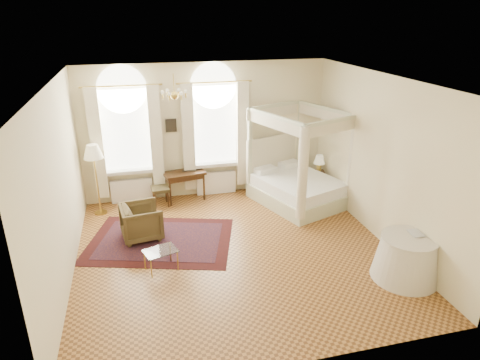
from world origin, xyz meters
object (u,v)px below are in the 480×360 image
object	(u,v)px
canopy_bed	(298,183)
armchair	(142,222)
stool	(160,190)
side_table	(407,258)
floor_lamp	(93,155)
nightstand	(316,182)
coffee_table	(161,252)
writing_desk	(184,176)

from	to	relation	value
canopy_bed	armchair	xyz separation A→B (m)	(-3.77, -0.85, -0.15)
stool	side_table	xyz separation A→B (m)	(3.94, -4.09, -0.00)
floor_lamp	nightstand	bearing A→B (deg)	-1.16
stool	coffee_table	xyz separation A→B (m)	(-0.21, -2.79, -0.04)
coffee_table	floor_lamp	xyz separation A→B (m)	(-1.19, 2.71, 1.06)
side_table	stool	bearing A→B (deg)	133.93
stool	coffee_table	size ratio (longest dim) A/B	0.70
canopy_bed	armchair	bearing A→B (deg)	-167.24
canopy_bed	floor_lamp	size ratio (longest dim) A/B	1.53
nightstand	floor_lamp	bearing A→B (deg)	178.84
armchair	stool	bearing A→B (deg)	-26.19
floor_lamp	side_table	world-z (taller)	floor_lamp
canopy_bed	armchair	size ratio (longest dim) A/B	3.17
stool	side_table	bearing A→B (deg)	-46.07
writing_desk	stool	size ratio (longest dim) A/B	2.24
floor_lamp	side_table	xyz separation A→B (m)	(5.34, -4.01, -1.03)
canopy_bed	writing_desk	world-z (taller)	canopy_bed
nightstand	coffee_table	bearing A→B (deg)	-147.86
canopy_bed	stool	bearing A→B (deg)	168.93
stool	coffee_table	distance (m)	2.80
stool	side_table	size ratio (longest dim) A/B	0.40
stool	floor_lamp	size ratio (longest dim) A/B	0.28
armchair	floor_lamp	bearing A→B (deg)	24.89
armchair	floor_lamp	xyz separation A→B (m)	(-0.91, 1.41, 1.06)
nightstand	floor_lamp	size ratio (longest dim) A/B	0.35
floor_lamp	side_table	distance (m)	6.76
nightstand	canopy_bed	bearing A→B (deg)	-145.74
writing_desk	floor_lamp	bearing A→B (deg)	-172.25
stool	side_table	distance (m)	5.67
nightstand	stool	world-z (taller)	nightstand
armchair	floor_lamp	world-z (taller)	floor_lamp
writing_desk	floor_lamp	xyz separation A→B (m)	(-2.02, -0.27, 0.79)
nightstand	armchair	bearing A→B (deg)	-163.58
coffee_table	floor_lamp	size ratio (longest dim) A/B	0.41
armchair	side_table	world-z (taller)	side_table
nightstand	armchair	distance (m)	4.62
side_table	coffee_table	bearing A→B (deg)	162.66
canopy_bed	coffee_table	distance (m)	4.09
canopy_bed	coffee_table	size ratio (longest dim) A/B	3.76
writing_desk	coffee_table	xyz separation A→B (m)	(-0.82, -2.99, -0.27)
stool	armchair	bearing A→B (deg)	-108.40
canopy_bed	armchair	world-z (taller)	canopy_bed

